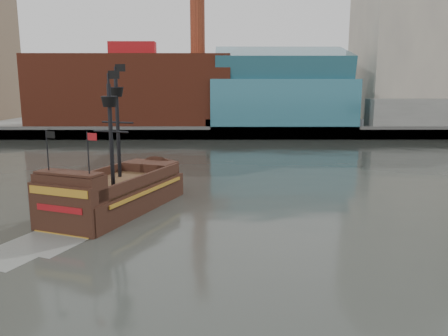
{
  "coord_description": "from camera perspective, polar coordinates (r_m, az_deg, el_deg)",
  "views": [
    {
      "loc": [
        -2.69,
        -25.29,
        10.58
      ],
      "look_at": [
        -2.52,
        9.77,
        4.0
      ],
      "focal_mm": 35.0,
      "sensor_mm": 36.0,
      "label": 1
    }
  ],
  "objects": [
    {
      "name": "promenade_far",
      "position": [
        117.71,
        1.04,
        5.96
      ],
      "size": [
        220.0,
        60.0,
        2.0
      ],
      "primitive_type": "cube",
      "color": "slate",
      "rests_on": "ground"
    },
    {
      "name": "ground",
      "position": [
        27.54,
        5.47,
        -12.01
      ],
      "size": [
        400.0,
        400.0,
        0.0
      ],
      "primitive_type": "plane",
      "color": "#2A2D28",
      "rests_on": "ground"
    },
    {
      "name": "pirate_ship",
      "position": [
        38.8,
        -13.92,
        -3.66
      ],
      "size": [
        11.44,
        18.57,
        13.37
      ],
      "rotation": [
        0.0,
        0.0,
        -0.37
      ],
      "color": "black",
      "rests_on": "ground"
    },
    {
      "name": "skyline",
      "position": [
        111.02,
        3.99,
        17.83
      ],
      "size": [
        149.0,
        45.0,
        62.0
      ],
      "color": "#786248",
      "rests_on": "promenade_far"
    },
    {
      "name": "seawall",
      "position": [
        88.32,
        1.47,
        4.59
      ],
      "size": [
        220.0,
        1.0,
        2.6
      ],
      "primitive_type": "cube",
      "color": "#4C4C49",
      "rests_on": "ground"
    }
  ]
}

